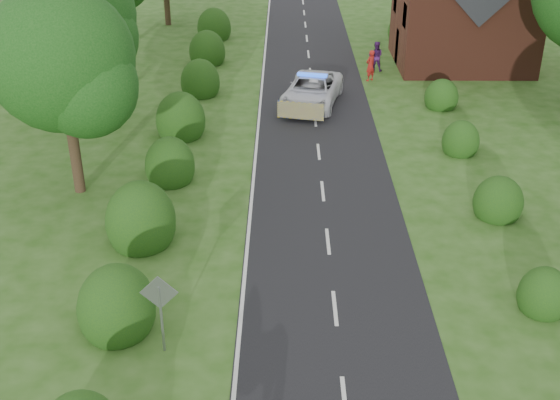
{
  "coord_description": "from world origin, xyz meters",
  "views": [
    {
      "loc": [
        -1.59,
        -13.71,
        13.16
      ],
      "look_at": [
        -1.74,
        8.77,
        1.3
      ],
      "focal_mm": 45.0,
      "sensor_mm": 36.0,
      "label": 1
    }
  ],
  "objects_px": {
    "police_van": "(312,91)",
    "pedestrian_purple": "(376,56)",
    "pedestrian_red": "(370,66)",
    "road_sign": "(160,303)"
  },
  "relations": [
    {
      "from": "pedestrian_red",
      "to": "road_sign",
      "type": "bearing_deg",
      "value": 29.23
    },
    {
      "from": "pedestrian_red",
      "to": "pedestrian_purple",
      "type": "xyz_separation_m",
      "value": [
        0.53,
        1.9,
        -0.0
      ]
    },
    {
      "from": "pedestrian_red",
      "to": "pedestrian_purple",
      "type": "bearing_deg",
      "value": -147.32
    },
    {
      "from": "pedestrian_purple",
      "to": "police_van",
      "type": "bearing_deg",
      "value": 62.89
    },
    {
      "from": "pedestrian_purple",
      "to": "road_sign",
      "type": "bearing_deg",
      "value": 78.0
    },
    {
      "from": "pedestrian_red",
      "to": "pedestrian_purple",
      "type": "height_order",
      "value": "pedestrian_red"
    },
    {
      "from": "pedestrian_purple",
      "to": "pedestrian_red",
      "type": "bearing_deg",
      "value": 81.2
    },
    {
      "from": "police_van",
      "to": "pedestrian_purple",
      "type": "distance_m",
      "value": 7.39
    },
    {
      "from": "pedestrian_red",
      "to": "police_van",
      "type": "bearing_deg",
      "value": 7.94
    },
    {
      "from": "police_van",
      "to": "pedestrian_purple",
      "type": "xyz_separation_m",
      "value": [
        4.12,
        6.13,
        0.12
      ]
    }
  ]
}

